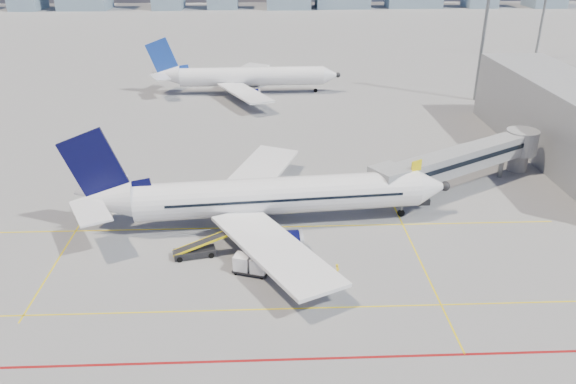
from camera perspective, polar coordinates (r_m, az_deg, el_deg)
name	(u,v)px	position (r m, az deg, el deg)	size (l,w,h in m)	color
ground	(271,269)	(51.77, -1.75, -7.82)	(420.00, 420.00, 0.00)	slate
apron_markings	(265,294)	(48.53, -2.38, -10.34)	(90.00, 35.12, 0.01)	yellow
jet_bridge	(468,159)	(69.32, 17.85, 3.23)	(23.55, 15.78, 6.30)	#94969C
terminal_block	(569,123)	(83.54, 26.66, 6.31)	(10.00, 42.00, 10.00)	#94969C
floodlight_mast_ne	(485,23)	(106.65, 19.41, 15.88)	(3.20, 0.61, 25.45)	slate
floodlight_mast_far	(546,0)	(149.29, 24.72, 17.32)	(3.20, 0.61, 25.45)	slate
main_aircraft	(263,197)	(57.73, -2.54, -0.50)	(39.42, 34.31, 11.51)	white
second_aircraft	(244,77)	(107.52, -4.52, 11.59)	(35.97, 31.34, 10.66)	white
baggage_tug	(306,280)	(48.99, 1.86, -8.94)	(2.33, 1.66, 1.49)	white
cargo_dolly	(251,264)	(50.73, -3.80, -7.34)	(3.50, 2.39, 1.76)	black
belt_loader	(196,251)	(54.02, -9.33, -5.92)	(5.69, 2.40, 2.28)	black
ramp_worker	(337,271)	(50.22, 5.02, -8.03)	(0.55, 0.36, 1.51)	yellow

